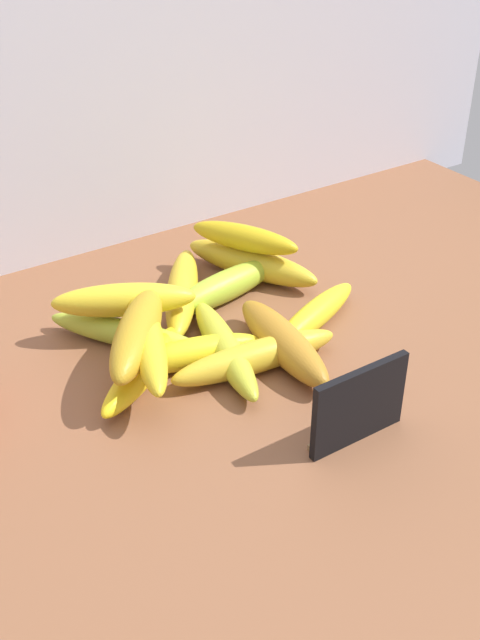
{
  "coord_description": "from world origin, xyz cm",
  "views": [
    {
      "loc": [
        -46.57,
        -55.28,
        53.86
      ],
      "look_at": [
        -7.1,
        4.67,
        8.0
      ],
      "focal_mm": 43.51,
      "sensor_mm": 36.0,
      "label": 1
    }
  ],
  "objects": [
    {
      "name": "counter_top",
      "position": [
        0.0,
        0.0,
        1.5
      ],
      "size": [
        110.0,
        76.0,
        3.0
      ],
      "primitive_type": "cube",
      "color": "brown",
      "rests_on": "ground"
    },
    {
      "name": "back_wall",
      "position": [
        0.0,
        39.0,
        35.0
      ],
      "size": [
        130.0,
        2.0,
        70.0
      ],
      "primitive_type": "cube",
      "color": "silver",
      "rests_on": "ground"
    },
    {
      "name": "chalkboard_sign",
      "position": [
        -5.22,
        -13.12,
        6.86
      ],
      "size": [
        11.0,
        1.8,
        8.4
      ],
      "color": "black",
      "rests_on": "counter_top"
    },
    {
      "name": "banana_0",
      "position": [
        -7.08,
        1.64,
        4.82
      ],
      "size": [
        20.3,
        5.87,
        3.63
      ],
      "primitive_type": "ellipsoid",
      "rotation": [
        0.0,
        0.0,
        6.17
      ],
      "color": "gold",
      "rests_on": "counter_top"
    },
    {
      "name": "banana_1",
      "position": [
        -18.21,
        6.6,
        4.65
      ],
      "size": [
        16.11,
        12.74,
        3.31
      ],
      "primitive_type": "ellipsoid",
      "rotation": [
        0.0,
        0.0,
        3.76
      ],
      "color": "yellow",
      "rests_on": "counter_top"
    },
    {
      "name": "banana_2",
      "position": [
        4.44,
        19.51,
        5.04
      ],
      "size": [
        11.87,
        19.62,
        4.08
      ],
      "primitive_type": "ellipsoid",
      "rotation": [
        0.0,
        0.0,
        2.0
      ],
      "color": "gold",
      "rests_on": "counter_top"
    },
    {
      "name": "banana_3",
      "position": [
        -1.87,
        16.29,
        4.94
      ],
      "size": [
        19.11,
        7.16,
        3.87
      ],
      "primitive_type": "ellipsoid",
      "rotation": [
        0.0,
        0.0,
        0.18
      ],
      "color": "#A8C633",
      "rests_on": "counter_top"
    },
    {
      "name": "banana_4",
      "position": [
        -12.6,
        6.14,
        4.75
      ],
      "size": [
        16.37,
        7.1,
        3.49
      ],
      "primitive_type": "ellipsoid",
      "rotation": [
        0.0,
        0.0,
        2.91
      ],
      "color": "yellow",
      "rests_on": "counter_top"
    },
    {
      "name": "banana_5",
      "position": [
        -8.91,
        5.02,
        4.72
      ],
      "size": [
        8.22,
        20.12,
        3.44
      ],
      "primitive_type": "ellipsoid",
      "rotation": [
        0.0,
        0.0,
        1.32
      ],
      "color": "gold",
      "rests_on": "counter_top"
    },
    {
      "name": "banana_6",
      "position": [
        -3.13,
        1.98,
        5.15
      ],
      "size": [
        6.38,
        18.64,
        4.3
      ],
      "primitive_type": "ellipsoid",
      "rotation": [
        0.0,
        0.0,
        4.6
      ],
      "color": "#B27923",
      "rests_on": "counter_top"
    },
    {
      "name": "banana_7",
      "position": [
        -16.78,
        14.02,
        4.61
      ],
      "size": [
        14.13,
        17.75,
        3.22
      ],
      "primitive_type": "ellipsoid",
      "rotation": [
        0.0,
        0.0,
        2.2
      ],
      "color": "#AAC235",
      "rests_on": "counter_top"
    },
    {
      "name": "banana_8",
      "position": [
        -6.79,
        18.29,
        4.92
      ],
      "size": [
        14.65,
        19.5,
        3.83
      ],
      "primitive_type": "ellipsoid",
      "rotation": [
        0.0,
        0.0,
        4.13
      ],
      "color": "yellow",
      "rests_on": "counter_top"
    },
    {
      "name": "banana_9",
      "position": [
        3.99,
        5.18,
        4.62
      ],
      "size": [
        16.99,
        9.15,
        3.24
      ],
      "primitive_type": "ellipsoid",
      "rotation": [
        0.0,
        0.0,
        0.37
      ],
      "color": "yellow",
      "rests_on": "counter_top"
    },
    {
      "name": "banana_10",
      "position": [
        -18.1,
        7.82,
        8.48
      ],
      "size": [
        14.32,
        16.28,
        4.35
      ],
      "primitive_type": "ellipsoid",
      "rotation": [
        0.0,
        0.0,
        4.03
      ],
      "color": "#BA8F1F",
      "rests_on": "banana_1"
    },
    {
      "name": "banana_11",
      "position": [
        -15.98,
        15.32,
        8.16
      ],
      "size": [
        16.46,
        10.89,
        3.87
      ],
      "primitive_type": "ellipsoid",
      "rotation": [
        0.0,
        0.0,
        2.67
      ],
      "color": "yellow",
      "rests_on": "banana_7"
    },
    {
      "name": "banana_12",
      "position": [
        -17.26,
        7.31,
        8.08
      ],
      "size": [
        10.81,
        20.81,
        3.54
      ],
      "primitive_type": "ellipsoid",
      "rotation": [
        0.0,
        0.0,
        4.35
      ],
      "color": "yellow",
      "rests_on": "banana_1"
    },
    {
      "name": "banana_13",
      "position": [
        3.62,
        19.9,
        8.78
      ],
      "size": [
        10.53,
        14.71,
        3.38
      ],
      "primitive_type": "ellipsoid",
      "rotation": [
        0.0,
        0.0,
        2.1
      ],
      "color": "gold",
      "rests_on": "banana_2"
    }
  ]
}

